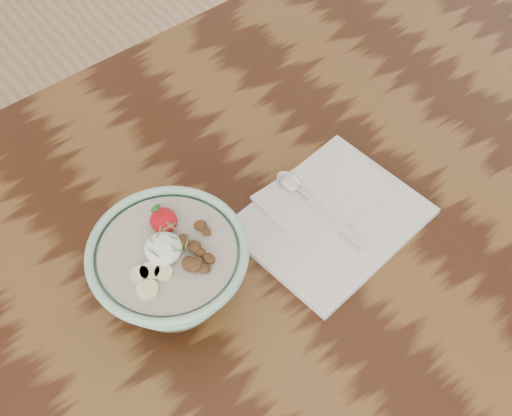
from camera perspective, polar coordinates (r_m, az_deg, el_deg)
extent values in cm
cube|color=#361A0D|center=(105.62, 0.56, -2.23)|extent=(160.00, 90.00, 4.00)
cylinder|color=#4C2D19|center=(185.11, 11.44, 10.42)|extent=(7.00, 7.00, 71.00)
cylinder|color=#9AD0AE|center=(98.24, -6.50, -6.79)|extent=(9.02, 9.02, 1.29)
torus|color=#9AD0AE|center=(89.22, -7.13, -3.54)|extent=(20.51, 20.51, 1.18)
cylinder|color=beige|center=(89.76, -7.09, -3.76)|extent=(17.40, 17.40, 1.07)
ellipsoid|color=white|center=(88.62, -7.42, -3.23)|extent=(4.76, 4.76, 2.62)
ellipsoid|color=#B80812|center=(90.89, -7.40, -1.01)|extent=(3.41, 3.75, 1.88)
cone|color=#286623|center=(91.47, -7.94, -0.27)|extent=(1.40, 1.03, 1.52)
ellipsoid|color=#B80812|center=(91.24, -7.39, -0.81)|extent=(3.07, 3.37, 1.69)
cone|color=#286623|center=(91.73, -7.87, -0.14)|extent=(1.40, 1.03, 1.52)
cylinder|color=beige|center=(87.69, -8.49, -5.09)|extent=(2.50, 2.50, 0.70)
cylinder|color=beige|center=(87.68, -9.27, -5.28)|extent=(2.28, 2.28, 0.70)
cylinder|color=beige|center=(86.51, -8.68, -6.48)|extent=(2.67, 2.67, 0.70)
cylinder|color=beige|center=(87.39, -7.41, -5.17)|extent=(2.21, 2.21, 0.70)
ellipsoid|color=#543218|center=(90.41, -4.49, -1.39)|extent=(2.14, 1.96, 1.18)
ellipsoid|color=#543218|center=(87.33, -5.23, -4.50)|extent=(2.54, 2.52, 1.40)
ellipsoid|color=#543218|center=(87.40, -5.38, -4.42)|extent=(2.47, 2.53, 1.26)
ellipsoid|color=#543218|center=(87.10, -5.08, -4.70)|extent=(2.52, 2.52, 1.01)
ellipsoid|color=#543218|center=(88.32, -4.49, -3.58)|extent=(1.88, 1.83, 0.74)
ellipsoid|color=#543218|center=(88.73, -4.95, -3.10)|extent=(1.74, 1.78, 1.10)
ellipsoid|color=#543218|center=(87.27, -4.75, -4.46)|extent=(2.46, 2.23, 1.14)
ellipsoid|color=#543218|center=(87.65, -3.78, -4.06)|extent=(1.57, 1.92, 1.00)
ellipsoid|color=#543218|center=(89.12, -5.86, -2.66)|extent=(2.67, 2.73, 1.35)
ellipsoid|color=#543218|center=(87.08, -4.12, -4.86)|extent=(1.96, 1.97, 1.12)
ellipsoid|color=#543218|center=(89.97, -3.99, -1.90)|extent=(1.31, 1.53, 0.75)
cylinder|color=#3D8237|center=(87.15, -8.19, -3.57)|extent=(0.54, 1.89, 0.25)
cylinder|color=#3D8237|center=(88.71, -7.74, -1.92)|extent=(1.33, 1.30, 0.24)
cylinder|color=#3D8237|center=(88.05, -8.27, -2.67)|extent=(0.32, 1.32, 0.23)
cylinder|color=#3D8237|center=(86.97, -6.29, -3.39)|extent=(1.15, 0.94, 0.23)
cylinder|color=#3D8237|center=(88.18, -7.94, -2.48)|extent=(1.05, 1.15, 0.23)
cylinder|color=#3D8237|center=(87.48, -6.79, -2.95)|extent=(0.32, 1.54, 0.23)
cylinder|color=#3D8237|center=(88.98, -6.96, -1.51)|extent=(1.84, 0.22, 0.24)
cylinder|color=#3D8237|center=(88.02, -6.59, -2.37)|extent=(0.67, 1.12, 0.22)
cylinder|color=#3D8237|center=(89.08, -6.87, -1.40)|extent=(0.38, 1.51, 0.23)
cylinder|color=#3D8237|center=(87.54, -5.52, -2.69)|extent=(1.54, 1.42, 0.25)
cube|color=white|center=(104.78, 6.05, -0.95)|extent=(27.63, 23.44, 0.97)
cube|color=white|center=(106.54, 5.52, 1.18)|extent=(18.73, 13.05, 0.58)
cube|color=silver|center=(103.06, 6.36, -1.16)|extent=(1.94, 11.20, 0.34)
cylinder|color=silver|center=(105.55, 3.66, 1.24)|extent=(0.91, 2.95, 0.68)
ellipsoid|color=silver|center=(106.61, 2.63, 2.17)|extent=(3.31, 4.67, 0.92)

